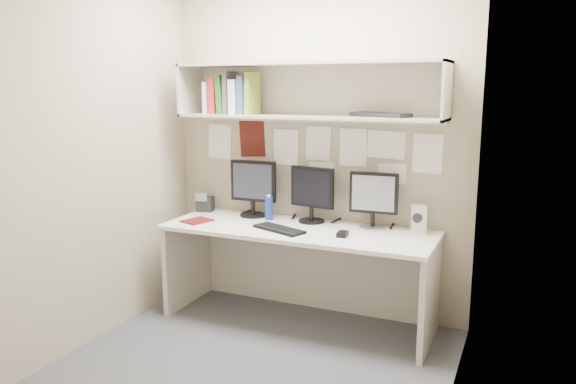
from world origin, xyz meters
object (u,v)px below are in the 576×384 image
at_px(monitor_right, 373,197).
at_px(maroon_notebook, 197,221).
at_px(speaker, 419,219).
at_px(desk, 298,275).
at_px(keyboard, 279,229).
at_px(desk_phone, 205,204).
at_px(monitor_center, 312,192).
at_px(monitor_left, 253,186).

relative_size(monitor_right, maroon_notebook, 1.96).
distance_m(speaker, maroon_notebook, 1.66).
distance_m(desk, keyboard, 0.41).
bearing_deg(maroon_notebook, desk_phone, 129.47).
distance_m(keyboard, speaker, 0.99).
xyz_separation_m(desk, speaker, (0.83, 0.21, 0.46)).
bearing_deg(speaker, monitor_center, 162.24).
height_order(monitor_center, desk_phone, monitor_center).
xyz_separation_m(speaker, desk_phone, (-1.76, 0.00, -0.04)).
relative_size(desk, monitor_right, 4.87).
distance_m(desk, monitor_right, 0.80).
bearing_deg(speaker, monitor_left, 162.40).
xyz_separation_m(speaker, maroon_notebook, (-1.62, -0.34, -0.09)).
xyz_separation_m(monitor_left, maroon_notebook, (-0.31, -0.35, -0.24)).
xyz_separation_m(desk, keyboard, (-0.10, -0.12, 0.37)).
bearing_deg(monitor_center, keyboard, -98.63).
bearing_deg(desk, keyboard, -128.04).
bearing_deg(keyboard, speaker, 41.63).
xyz_separation_m(monitor_center, desk_phone, (-0.95, -0.01, -0.17)).
bearing_deg(desk, maroon_notebook, -170.75).
bearing_deg(speaker, desk, 177.06).
bearing_deg(monitor_center, maroon_notebook, -146.41).
bearing_deg(speaker, maroon_notebook, 174.57).
relative_size(monitor_center, maroon_notebook, 2.02).
bearing_deg(monitor_right, monitor_left, 176.67).
height_order(monitor_center, speaker, monitor_center).
height_order(monitor_left, maroon_notebook, monitor_left).
bearing_deg(monitor_center, monitor_right, 10.34).
bearing_deg(monitor_left, monitor_right, -1.63).
relative_size(desk, speaker, 10.11).
xyz_separation_m(desk, desk_phone, (-0.93, 0.21, 0.43)).
height_order(monitor_left, desk_phone, monitor_left).
bearing_deg(monitor_left, desk_phone, 179.06).
height_order(keyboard, desk_phone, desk_phone).
bearing_deg(keyboard, desk_phone, 179.55).
distance_m(monitor_right, maroon_notebook, 1.35).
bearing_deg(desk_phone, monitor_left, -13.48).
xyz_separation_m(monitor_right, speaker, (0.33, -0.01, -0.13)).
bearing_deg(desk_phone, monitor_right, -13.95).
height_order(desk, speaker, speaker).
bearing_deg(monitor_center, monitor_left, -169.66).
xyz_separation_m(monitor_left, keyboard, (0.38, -0.34, -0.23)).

